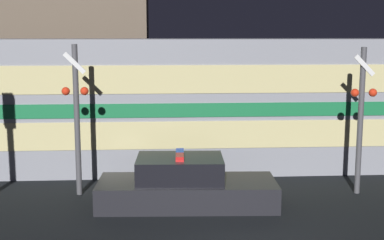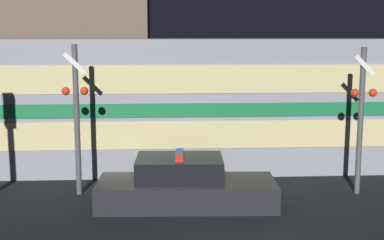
% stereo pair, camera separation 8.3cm
% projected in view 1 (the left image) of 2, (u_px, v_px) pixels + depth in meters
% --- Properties ---
extents(train, '(18.59, 2.92, 4.11)m').
position_uv_depth(train, '(196.00, 104.00, 17.08)').
color(train, gray).
rests_on(train, ground_plane).
extents(police_car, '(4.52, 1.90, 1.36)m').
position_uv_depth(police_car, '(185.00, 186.00, 13.39)').
color(police_car, black).
rests_on(police_car, ground_plane).
extents(crossing_signal_near, '(0.70, 0.32, 3.93)m').
position_uv_depth(crossing_signal_near, '(361.00, 115.00, 14.12)').
color(crossing_signal_near, '#4C4C51').
rests_on(crossing_signal_near, ground_plane).
extents(crossing_signal_far, '(0.70, 0.32, 4.01)m').
position_uv_depth(crossing_signal_far, '(77.00, 114.00, 13.99)').
color(crossing_signal_far, '#4C4C51').
rests_on(crossing_signal_far, ground_plane).
extents(building_left, '(6.76, 4.92, 6.65)m').
position_uv_depth(building_left, '(70.00, 55.00, 23.20)').
color(building_left, brown).
rests_on(building_left, ground_plane).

